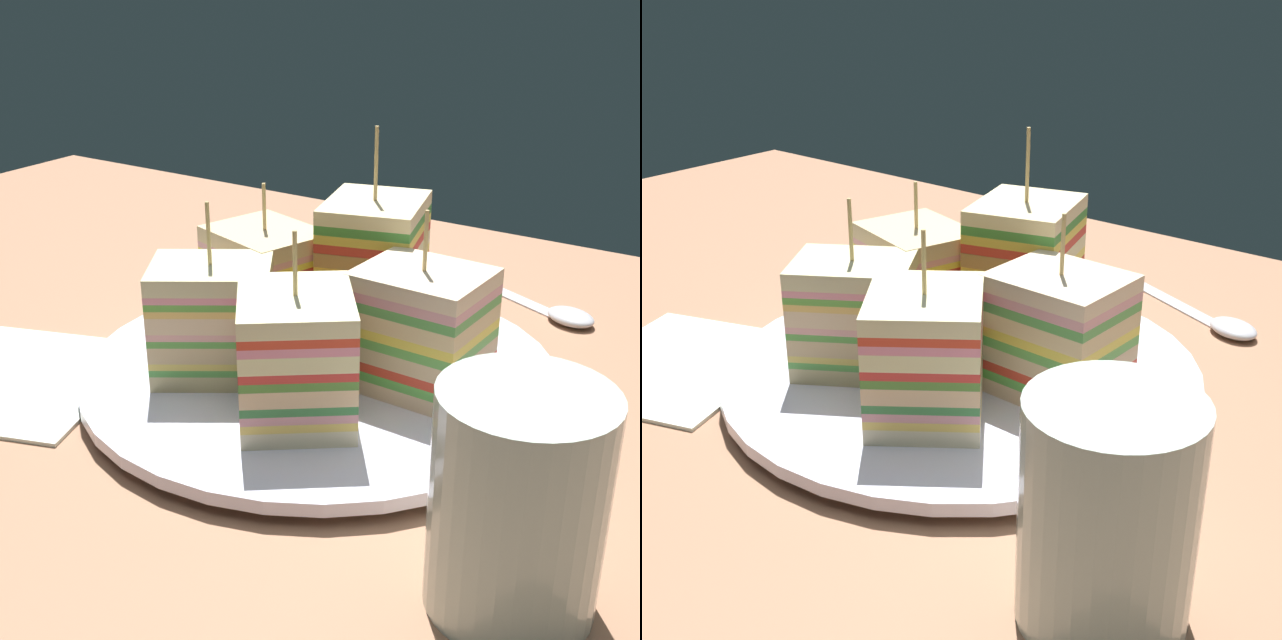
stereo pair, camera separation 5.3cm
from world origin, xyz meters
TOP-DOWN VIEW (x-y plane):
  - ground_plane at (0.00, 0.00)cm, footprint 121.79×70.39cm
  - plate at (0.00, 0.00)cm, footprint 29.45×29.45cm
  - sandwich_wedge_0 at (-5.89, 2.55)cm, footprint 8.49×7.61cm
  - sandwich_wedge_1 at (-4.73, -4.34)cm, footprint 8.93×8.42cm
  - sandwich_wedge_2 at (2.35, -5.98)cm, footprint 9.13×9.34cm
  - sandwich_wedge_3 at (6.36, 0.89)cm, footprint 7.31×6.17cm
  - sandwich_wedge_4 at (0.00, 6.44)cm, footprint 7.79×8.52cm
  - chip_pile at (-1.23, 0.51)cm, footprint 8.32×7.36cm
  - spoon at (8.60, 18.53)cm, footprint 13.88×7.59cm
  - napkin at (-15.91, -9.92)cm, footprint 15.56×16.48cm
  - drinking_glass at (17.32, -12.06)cm, footprint 7.17×7.17cm

SIDE VIEW (x-z plane):
  - ground_plane at x=0.00cm, z-range -1.80..0.00cm
  - napkin at x=-15.91cm, z-range 0.00..0.50cm
  - spoon at x=8.60cm, z-range -0.09..0.91cm
  - plate at x=0.00cm, z-range 0.15..1.54cm
  - chip_pile at x=-1.23cm, z-range 1.30..4.22cm
  - drinking_glass at x=17.32cm, z-range -0.71..9.27cm
  - sandwich_wedge_1 at x=-4.73cm, z-range -0.50..10.24cm
  - sandwich_wedge_0 at x=-5.89cm, z-range -0.16..9.95cm
  - sandwich_wedge_2 at x=2.35cm, z-range -0.39..10.37cm
  - sandwich_wedge_3 at x=6.36cm, z-range -0.38..10.38cm
  - sandwich_wedge_4 at x=0.00cm, z-range -0.98..12.74cm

